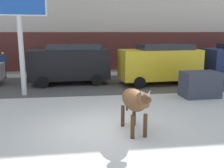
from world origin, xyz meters
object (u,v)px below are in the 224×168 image
at_px(billboard, 18,3).
at_px(dumpster, 200,84).
at_px(cow_brown, 135,101).
at_px(pedestrian_far_left, 4,65).
at_px(pedestrian_near_billboard, 156,63).
at_px(pedestrian_by_cars, 183,62).
at_px(car_black_van, 70,63).
at_px(car_yellow_van, 160,63).

relative_size(billboard, dumpster, 3.27).
bearing_deg(cow_brown, dumpster, 43.84).
height_order(billboard, pedestrian_far_left, billboard).
bearing_deg(pedestrian_near_billboard, pedestrian_by_cars, 0.00).
distance_m(pedestrian_far_left, dumpster, 12.33).
bearing_deg(billboard, car_black_van, 49.81).
distance_m(cow_brown, dumpster, 5.56).
bearing_deg(car_yellow_van, dumpster, -73.31).
bearing_deg(dumpster, car_black_van, 147.63).
xyz_separation_m(cow_brown, pedestrian_far_left, (-6.58, 10.16, -0.11)).
bearing_deg(pedestrian_near_billboard, car_black_van, -158.17).
distance_m(car_black_van, pedestrian_near_billboard, 6.45).
relative_size(car_black_van, pedestrian_near_billboard, 2.73).
xyz_separation_m(car_black_van, pedestrian_by_cars, (7.98, 2.40, -0.36)).
bearing_deg(pedestrian_far_left, billboard, -65.30).
height_order(cow_brown, pedestrian_far_left, pedestrian_far_left).
bearing_deg(cow_brown, pedestrian_near_billboard, 69.53).
height_order(cow_brown, car_yellow_van, car_yellow_van).
relative_size(pedestrian_near_billboard, pedestrian_by_cars, 1.00).
height_order(car_yellow_van, dumpster, car_yellow_van).
xyz_separation_m(car_black_van, pedestrian_near_billboard, (5.98, 2.40, -0.36)).
relative_size(pedestrian_near_billboard, pedestrian_far_left, 1.00).
xyz_separation_m(car_black_van, car_yellow_van, (5.24, -0.74, 0.00)).
bearing_deg(pedestrian_near_billboard, pedestrian_far_left, 180.00).
bearing_deg(pedestrian_by_cars, dumpster, -105.79).
height_order(pedestrian_near_billboard, dumpster, pedestrian_near_billboard).
bearing_deg(pedestrian_by_cars, pedestrian_far_left, 180.00).
bearing_deg(pedestrian_far_left, car_black_van, -28.62).
bearing_deg(cow_brown, car_yellow_van, 66.54).
xyz_separation_m(pedestrian_by_cars, dumpster, (-1.79, -6.32, -0.28)).
relative_size(car_yellow_van, dumpster, 2.78).
bearing_deg(pedestrian_by_cars, car_black_van, -163.28).
height_order(car_black_van, pedestrian_by_cars, car_black_van).
relative_size(billboard, pedestrian_near_billboard, 3.21).
height_order(billboard, dumpster, billboard).
distance_m(billboard, car_yellow_van, 8.17).
bearing_deg(pedestrian_near_billboard, cow_brown, -110.47).
bearing_deg(billboard, cow_brown, -50.58).
bearing_deg(car_yellow_van, pedestrian_by_cars, 48.86).
relative_size(car_yellow_van, pedestrian_far_left, 2.73).
height_order(billboard, car_black_van, billboard).
relative_size(cow_brown, pedestrian_by_cars, 1.11).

